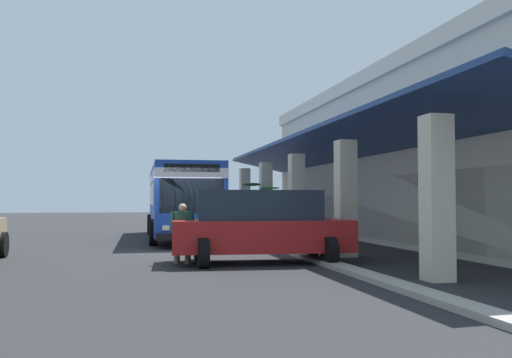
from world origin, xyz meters
The scene contains 7 objects.
ground centered at (0.00, 8.00, 0.00)m, with size 120.00×120.00×0.00m, color #262628.
curb_strip centered at (-2.12, 3.21, 0.06)m, with size 30.85×0.50×0.12m, color #9E998E.
plaza_building centered at (-2.12, 12.83, 3.50)m, with size 26.01×14.35×6.99m.
transit_bus centered at (-6.02, 0.31, 1.85)m, with size 11.25×2.96×3.34m.
parked_suv_red centered at (4.08, 1.59, 1.02)m, with size 2.93×4.92×1.97m.
pedestrian centered at (3.75, -0.48, 0.90)m, with size 0.40×0.65×1.61m.
potted_palm centered at (-6.93, 4.16, 0.66)m, with size 1.73×1.82×2.54m.
Camera 1 is at (18.82, -1.81, 1.71)m, focal length 39.05 mm.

